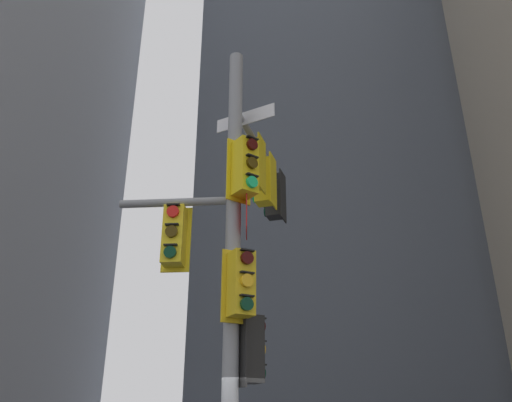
# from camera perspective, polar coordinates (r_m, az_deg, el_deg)

# --- Properties ---
(building_mid_block) EXTENTS (13.92, 13.92, 45.27)m
(building_mid_block) POSITION_cam_1_polar(r_m,az_deg,el_deg) (35.67, 7.97, 12.29)
(building_mid_block) COLOR #4C5460
(building_mid_block) RESTS_ON ground
(signal_pole_assembly) EXTENTS (2.67, 3.44, 8.37)m
(signal_pole_assembly) POSITION_cam_1_polar(r_m,az_deg,el_deg) (9.00, -1.72, -3.74)
(signal_pole_assembly) COLOR gray
(signal_pole_assembly) RESTS_ON ground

